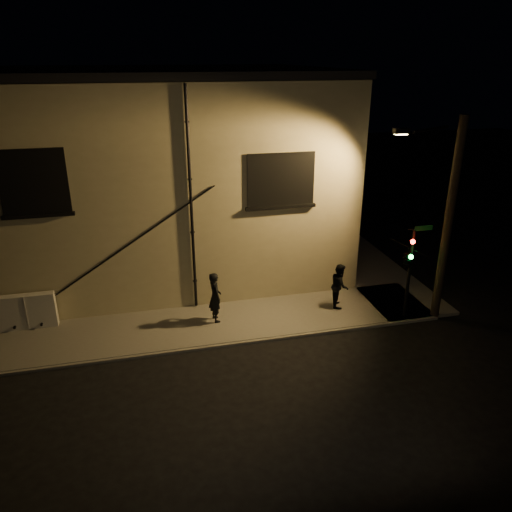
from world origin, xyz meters
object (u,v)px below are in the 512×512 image
object	(u,v)px
utility_cabinet	(27,311)
streetlamp_pole	(446,218)
pedestrian_b	(340,285)
traffic_signal	(408,259)
pedestrian_a	(215,297)

from	to	relation	value
utility_cabinet	streetlamp_pole	size ratio (longest dim) A/B	0.26
pedestrian_b	traffic_signal	xyz separation A→B (m)	(1.91, -1.46, 1.53)
pedestrian_a	pedestrian_b	xyz separation A→B (m)	(4.90, 0.01, -0.08)
traffic_signal	streetlamp_pole	world-z (taller)	streetlamp_pole
utility_cabinet	pedestrian_b	xyz separation A→B (m)	(11.57, -1.05, 0.22)
pedestrian_b	streetlamp_pole	size ratio (longest dim) A/B	0.23
utility_cabinet	streetlamp_pole	bearing A→B (deg)	-9.81
pedestrian_a	streetlamp_pole	world-z (taller)	streetlamp_pole
utility_cabinet	traffic_signal	distance (m)	13.83
pedestrian_b	traffic_signal	distance (m)	2.85
pedestrian_a	utility_cabinet	bearing A→B (deg)	72.31
pedestrian_a	traffic_signal	distance (m)	7.12
utility_cabinet	streetlamp_pole	xyz separation A→B (m)	(14.77, -2.55, 3.19)
traffic_signal	pedestrian_a	bearing A→B (deg)	167.99
utility_cabinet	streetlamp_pole	distance (m)	15.33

